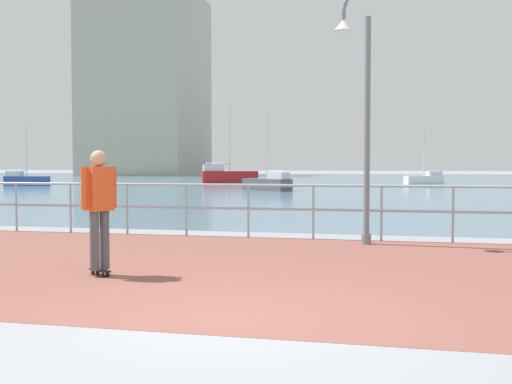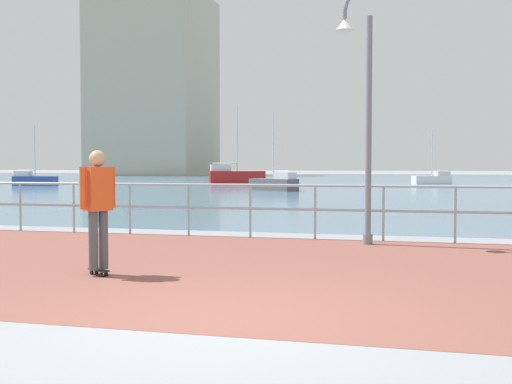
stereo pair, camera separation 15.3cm
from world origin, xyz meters
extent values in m
plane|color=gray|center=(0.00, 40.00, 0.00)|extent=(220.00, 220.00, 0.00)
cube|color=brown|center=(0.00, 3.03, 0.00)|extent=(28.00, 7.41, 0.01)
cube|color=slate|center=(0.00, 51.74, 0.00)|extent=(180.00, 88.00, 0.00)
cylinder|color=#9EADB7|center=(-7.00, 6.74, 0.56)|extent=(0.05, 0.05, 1.12)
cylinder|color=#9EADB7|center=(-5.60, 6.74, 0.56)|extent=(0.05, 0.05, 1.12)
cylinder|color=#9EADB7|center=(-4.20, 6.74, 0.56)|extent=(0.05, 0.05, 1.12)
cylinder|color=#9EADB7|center=(-2.80, 6.74, 0.56)|extent=(0.05, 0.05, 1.12)
cylinder|color=#9EADB7|center=(-1.40, 6.74, 0.56)|extent=(0.05, 0.05, 1.12)
cylinder|color=#9EADB7|center=(0.00, 6.74, 0.56)|extent=(0.05, 0.05, 1.12)
cylinder|color=#9EADB7|center=(1.40, 6.74, 0.56)|extent=(0.05, 0.05, 1.12)
cylinder|color=#9EADB7|center=(2.80, 6.74, 0.56)|extent=(0.05, 0.05, 1.12)
cylinder|color=#9EADB7|center=(0.00, 6.74, 1.12)|extent=(25.20, 0.06, 0.06)
cylinder|color=#9EADB7|center=(0.00, 6.74, 0.62)|extent=(25.20, 0.06, 0.06)
cylinder|color=slate|center=(1.12, 6.14, 0.10)|extent=(0.19, 0.19, 0.20)
cylinder|color=slate|center=(1.12, 6.14, 2.21)|extent=(0.12, 0.12, 4.42)
cylinder|color=slate|center=(0.69, 5.84, 4.57)|extent=(0.15, 0.14, 0.19)
cylinder|color=slate|center=(0.67, 5.82, 4.41)|extent=(0.12, 0.12, 0.17)
cone|color=silver|center=(0.67, 5.82, 4.22)|extent=(0.36, 0.36, 0.22)
cylinder|color=black|center=(-2.25, 1.81, 0.03)|extent=(0.07, 0.06, 0.06)
cylinder|color=black|center=(-2.29, 1.74, 0.03)|extent=(0.07, 0.06, 0.06)
cylinder|color=black|center=(-2.47, 1.94, 0.03)|extent=(0.07, 0.06, 0.06)
cylinder|color=black|center=(-2.51, 1.88, 0.03)|extent=(0.07, 0.06, 0.06)
cube|color=black|center=(-2.38, 1.84, 0.08)|extent=(0.40, 0.30, 0.02)
cylinder|color=#4C4C51|center=(-2.34, 1.91, 0.50)|extent=(0.18, 0.18, 0.83)
cylinder|color=#4C4C51|center=(-2.42, 1.77, 0.50)|extent=(0.18, 0.18, 0.83)
cube|color=#D84C1E|center=(-2.38, 1.84, 1.22)|extent=(0.38, 0.42, 0.62)
cylinder|color=#D84C1E|center=(-2.26, 2.04, 1.24)|extent=(0.12, 0.12, 0.58)
cylinder|color=#D84C1E|center=(-2.50, 1.65, 1.24)|extent=(0.12, 0.12, 0.58)
sphere|color=tan|center=(-2.38, 1.84, 1.65)|extent=(0.23, 0.23, 0.23)
cube|color=white|center=(4.07, 44.75, 0.33)|extent=(3.19, 2.13, 0.66)
cube|color=silver|center=(4.91, 45.13, 0.84)|extent=(1.28, 1.06, 0.37)
cylinder|color=silver|center=(4.07, 44.75, 2.48)|extent=(0.07, 0.07, 3.65)
cylinder|color=silver|center=(4.69, 45.02, 1.10)|extent=(1.28, 0.62, 0.06)
cube|color=#284799|center=(-24.96, 34.56, 0.34)|extent=(3.28, 1.24, 0.69)
cube|color=silver|center=(-25.92, 34.48, 0.88)|extent=(1.21, 0.78, 0.38)
cylinder|color=silver|center=(-24.96, 34.56, 2.60)|extent=(0.08, 0.08, 3.82)
cylinder|color=silver|center=(-25.67, 34.50, 1.15)|extent=(1.45, 0.17, 0.06)
cube|color=#B21E1E|center=(-11.97, 44.35, 0.50)|extent=(4.89, 3.24, 1.01)
cube|color=silver|center=(-13.26, 43.78, 1.29)|extent=(1.96, 1.62, 0.56)
cylinder|color=silver|center=(-11.97, 44.35, 3.81)|extent=(0.11, 0.11, 5.60)
cylinder|color=silver|center=(-12.91, 43.94, 1.68)|extent=(1.97, 0.94, 0.09)
cube|color=#595960|center=(-5.75, 29.88, 0.35)|extent=(3.32, 2.71, 0.71)
cube|color=silver|center=(-4.93, 29.32, 0.91)|extent=(1.39, 1.26, 0.39)
cylinder|color=silver|center=(-5.75, 29.88, 2.68)|extent=(0.08, 0.08, 3.94)
cylinder|color=silver|center=(-5.15, 29.47, 1.18)|extent=(1.27, 0.89, 0.06)
cube|color=#B2AD99|center=(-34.21, 79.32, 13.31)|extent=(15.45, 15.80, 26.61)
camera|label=1|loc=(1.61, -5.95, 1.56)|focal=42.77mm
camera|label=2|loc=(1.76, -5.91, 1.56)|focal=42.77mm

